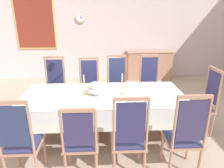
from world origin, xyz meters
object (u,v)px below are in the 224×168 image
Objects in this scene: bowl_near_right at (131,104)px; spoon_secondary at (138,104)px; framed_painting at (35,23)px; bowl_near_left at (184,103)px; candlestick_west at (84,87)px; candlestick_east at (122,86)px; spoon_primary at (191,103)px; dining_table at (103,98)px; chair_south_a at (20,140)px; chair_north_d at (150,83)px; chair_south_b at (81,141)px; chair_head_east at (204,102)px; mounted_clock at (81,18)px; chair_north_c at (117,84)px; sideboard at (149,65)px; chair_north_b at (89,85)px; soup_tureen at (97,88)px; chair_north_a at (55,85)px; chair_south_d at (185,135)px; chair_south_c at (129,137)px.

spoon_secondary is (0.10, 0.03, -0.02)m from bowl_near_right.
bowl_near_left is at bearing -50.23° from framed_painting.
candlestick_east is at bearing 0.00° from candlestick_west.
bowl_near_right reaches higher than spoon_primary.
dining_table is 1.42m from chair_south_a.
dining_table is 2.19× the size of chair_north_d.
chair_north_d is (1.02, 0.98, -0.09)m from dining_table.
chair_head_east is (2.04, 0.97, 0.04)m from chair_south_b.
bowl_near_left is at bearing 129.39° from chair_head_east.
chair_north_c is at bearing -68.69° from mounted_clock.
chair_north_d reaches higher than spoon_primary.
bowl_near_right is at bearing 72.99° from sideboard.
mounted_clock is at bearing 104.22° from spoon_secondary.
sideboard is at bearing 72.99° from bowl_near_right.
bowl_near_right is at bearing 116.37° from chair_north_b.
candlestick_west is 2.28× the size of bowl_near_right.
sideboard reaches higher than bowl_near_right.
framed_painting reaches higher than bowl_near_left.
soup_tureen is at bearing 101.24° from chair_north_b.
sideboard is (2.52, 2.18, -0.14)m from chair_north_a.
chair_south_d is 6.71× the size of spoon_primary.
chair_south_b reaches higher than bowl_near_left.
mounted_clock is (-1.04, 3.84, 1.12)m from bowl_near_right.
chair_south_b is 1.04m from soup_tureen.
mounted_clock is at bearing 105.64° from candlestick_east.
candlestick_east is 1.00m from bowl_near_left.
bowl_near_right is 0.51× the size of mounted_clock.
chair_south_a is at bearing 58.61° from sideboard.
chair_south_b is at bearing 110.50° from chair_north_a.
sideboard reaches higher than spoon_secondary.
chair_south_a is at bearing -136.35° from dining_table.
spoon_primary is at bearing 101.80° from chair_north_d.
chair_south_c is 1.05m from bowl_near_left.
framed_painting is (-2.43, 3.85, 0.96)m from bowl_near_right.
dining_table is 2.27× the size of chair_south_c.
mounted_clock is (-0.95, 3.41, 0.99)m from candlestick_east.
chair_head_east is at bearing -54.96° from mounted_clock.
chair_north_b reaches higher than candlestick_west.
mounted_clock is at bearing 108.27° from spoon_primary.
chair_south_b is at bearing 0.54° from chair_south_a.
spoon_primary is 0.81m from spoon_secondary.
chair_north_c is (1.33, 1.96, 0.01)m from chair_south_a.
chair_head_east is at bearing 126.66° from chair_north_d.
chair_north_d reaches higher than chair_north_a.
sideboard is at bearing 58.61° from chair_south_a.
chair_head_east is (0.73, -0.98, -0.01)m from chair_north_d.
chair_south_a is 1.33m from chair_south_c.
bowl_near_right is at bearing 138.37° from chair_south_d.
bowl_near_right is at bearing 20.93° from chair_south_a.
dining_table is 2.24× the size of chair_north_a.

